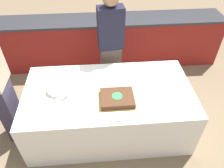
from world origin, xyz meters
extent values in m
plane|color=#7A664C|center=(0.00, 0.00, 0.00)|extent=(14.00, 14.00, 0.00)
cube|color=maroon|center=(0.00, 1.63, 0.44)|extent=(4.40, 0.55, 0.88)
cube|color=#2D2D33|center=(0.00, 1.63, 0.90)|extent=(4.40, 0.58, 0.04)
cube|color=white|center=(0.00, 0.00, 0.36)|extent=(2.13, 1.12, 0.73)
cube|color=gold|center=(0.09, -0.18, 0.73)|extent=(0.44, 0.36, 0.00)
cube|color=#472816|center=(0.09, -0.18, 0.77)|extent=(0.40, 0.32, 0.06)
cylinder|color=green|center=(0.09, -0.18, 0.80)|extent=(0.12, 0.12, 0.00)
cylinder|color=white|center=(-0.64, 0.04, 0.76)|extent=(0.24, 0.24, 0.06)
cylinder|color=white|center=(-0.49, -0.06, 0.73)|extent=(0.07, 0.07, 0.00)
cylinder|color=white|center=(-0.49, -0.06, 0.77)|extent=(0.01, 0.01, 0.08)
cylinder|color=white|center=(-0.49, -0.06, 0.86)|extent=(0.06, 0.06, 0.09)
cylinder|color=white|center=(0.01, 0.16, 0.73)|extent=(0.22, 0.22, 0.00)
cube|color=white|center=(0.13, -0.45, 0.74)|extent=(0.16, 0.11, 0.02)
cube|color=#4C4238|center=(0.09, 0.78, 0.43)|extent=(0.32, 0.19, 0.87)
cube|color=black|center=(0.09, 0.78, 1.17)|extent=(0.38, 0.24, 0.61)
cube|color=#383347|center=(-1.29, 0.00, 0.46)|extent=(0.16, 0.31, 0.93)
camera|label=1|loc=(-0.12, -2.00, 2.61)|focal=35.00mm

